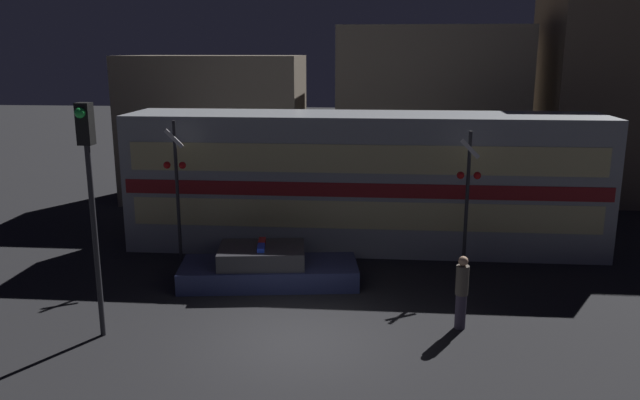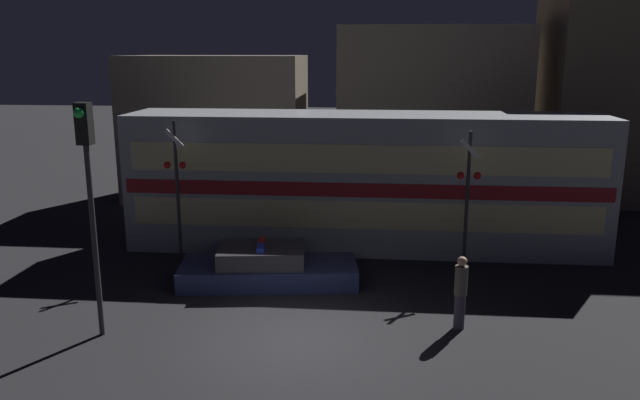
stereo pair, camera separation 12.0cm
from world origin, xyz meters
name	(u,v)px [view 2 (the right image)]	position (x,y,z in m)	size (l,w,h in m)	color
ground_plane	(295,341)	(0.00, 0.00, 0.00)	(120.00, 120.00, 0.00)	black
train	(364,181)	(1.34, 7.32, 2.22)	(15.37, 2.85, 4.43)	#999EA5
police_car	(267,268)	(-1.27, 3.54, 0.44)	(5.14, 2.46, 1.20)	navy
pedestrian	(460,292)	(3.77, 1.01, 0.92)	(0.30, 0.30, 1.79)	#3F384C
crossing_signal_near	(468,193)	(4.38, 4.97, 2.41)	(0.69, 0.27, 4.20)	#2D2D33
crossing_signal_far	(177,183)	(-4.26, 5.07, 2.51)	(0.69, 0.27, 4.40)	#2D2D33
traffic_light_corner	(88,174)	(-4.50, -0.09, 3.78)	(0.30, 0.46, 5.34)	#2D2D33
building_left	(217,128)	(-5.29, 14.04, 3.11)	(7.56, 4.42, 6.22)	#726656
building_center	(428,112)	(4.02, 15.59, 3.72)	(7.96, 5.38, 7.43)	#726656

